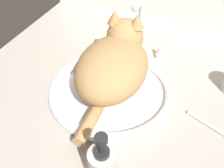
# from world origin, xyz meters

# --- Properties ---
(countertop) EXTENTS (1.03, 0.78, 0.03)m
(countertop) POSITION_xyz_m (0.00, 0.00, 0.01)
(countertop) COLOR #ADA399
(countertop) RESTS_ON ground
(sink_basin) EXTENTS (0.37, 0.37, 0.03)m
(sink_basin) POSITION_xyz_m (-0.05, -0.05, 0.04)
(sink_basin) COLOR white
(sink_basin) RESTS_ON countertop
(faucet) EXTENTS (0.19, 0.10, 0.22)m
(faucet) POSITION_xyz_m (-0.05, 0.17, 0.11)
(faucet) COLOR silver
(faucet) RESTS_ON countertop
(cat) EXTENTS (0.21, 0.39, 0.18)m
(cat) POSITION_xyz_m (-0.05, -0.03, 0.13)
(cat) COLOR tan
(cat) RESTS_ON sink_basin
(toothbrush) EXTENTS (0.19, 0.08, 0.02)m
(toothbrush) POSITION_xyz_m (0.27, -0.07, 0.04)
(toothbrush) COLOR silver
(toothbrush) RESTS_ON countertop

